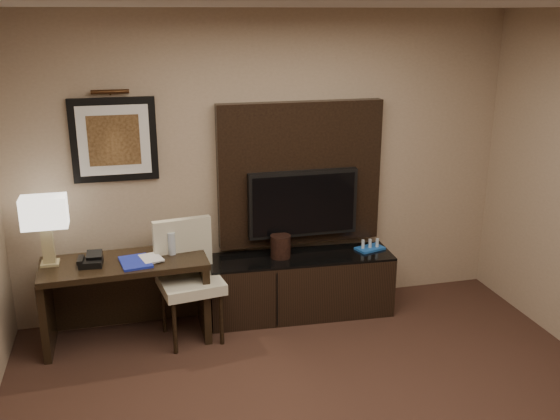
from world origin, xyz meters
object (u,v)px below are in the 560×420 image
object	(u,v)px
credenza	(301,285)
desk_phone	(91,260)
water_bottle	(172,244)
minibar_tray	(370,245)
desk	(127,300)
tv	(303,203)
desk_chair	(191,282)
table_lamp	(46,231)
ice_bucket	(280,246)

from	to	relation	value
credenza	desk_phone	size ratio (longest dim) A/B	9.08
water_bottle	minibar_tray	world-z (taller)	water_bottle
desk	tv	world-z (taller)	tv
water_bottle	minibar_tray	size ratio (longest dim) A/B	0.75
desk_chair	table_lamp	distance (m)	1.22
water_bottle	minibar_tray	xyz separation A→B (m)	(1.81, 0.05, -0.20)
table_lamp	desk	bearing A→B (deg)	-6.95
tv	ice_bucket	xyz separation A→B (m)	(-0.24, -0.12, -0.35)
desk	table_lamp	bearing A→B (deg)	170.66
desk_phone	minibar_tray	xyz separation A→B (m)	(2.46, 0.14, -0.15)
table_lamp	water_bottle	bearing A→B (deg)	-1.06
credenza	desk_chair	xyz separation A→B (m)	(-1.01, -0.21, 0.23)
desk	minibar_tray	size ratio (longest dim) A/B	5.26
tv	table_lamp	size ratio (longest dim) A/B	1.78
tv	water_bottle	distance (m)	1.23
table_lamp	minibar_tray	bearing A→B (deg)	0.63
tv	desk_chair	size ratio (longest dim) A/B	0.97
desk_phone	water_bottle	world-z (taller)	water_bottle
desk_chair	desk_phone	world-z (taller)	desk_chair
minibar_tray	ice_bucket	bearing A→B (deg)	178.56
water_bottle	ice_bucket	bearing A→B (deg)	4.17
tv	desk_phone	xyz separation A→B (m)	(-1.85, -0.28, -0.26)
desk_phone	ice_bucket	distance (m)	1.62
desk	desk_chair	size ratio (longest dim) A/B	1.30
desk	desk_chair	world-z (taller)	desk_chair
desk	water_bottle	distance (m)	0.60
credenza	tv	bearing A→B (deg)	72.42
tv	desk	bearing A→B (deg)	-171.43
desk_phone	credenza	bearing A→B (deg)	8.23
credenza	minibar_tray	distance (m)	0.74
ice_bucket	minibar_tray	size ratio (longest dim) A/B	0.80
desk_phone	ice_bucket	bearing A→B (deg)	9.68
credenza	ice_bucket	distance (m)	0.43
ice_bucket	minibar_tray	bearing A→B (deg)	-1.44
desk	minibar_tray	distance (m)	2.22
ice_bucket	table_lamp	bearing A→B (deg)	-178.46
credenza	water_bottle	bearing A→B (deg)	-174.96
credenza	ice_bucket	bearing A→B (deg)	174.45
desk	desk_phone	xyz separation A→B (m)	(-0.26, -0.04, 0.40)
table_lamp	ice_bucket	world-z (taller)	table_lamp
desk_chair	desk_phone	distance (m)	0.82
desk_phone	minibar_tray	size ratio (longest dim) A/B	0.72
desk_chair	minibar_tray	distance (m)	1.69
minibar_tray	tv	bearing A→B (deg)	167.20
desk	table_lamp	size ratio (longest dim) A/B	2.38
table_lamp	desk_phone	xyz separation A→B (m)	(0.32, -0.11, -0.24)
ice_bucket	desk	bearing A→B (deg)	-174.83
tv	minibar_tray	world-z (taller)	tv
desk_phone	minibar_tray	distance (m)	2.47
desk_chair	table_lamp	bearing A→B (deg)	161.93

